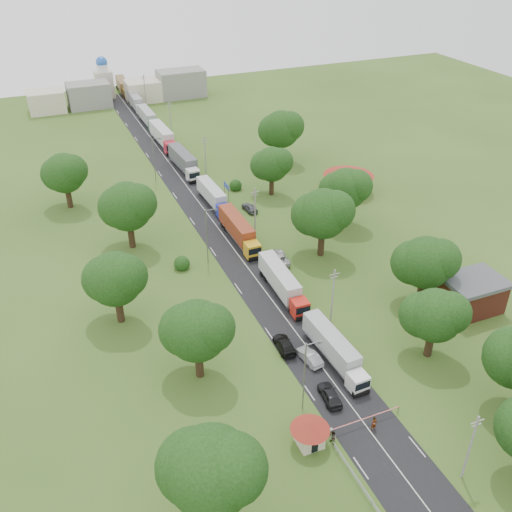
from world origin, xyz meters
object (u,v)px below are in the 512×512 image
guard_booth (310,430)px  pedestrian_near (374,424)px  truck_0 (334,349)px  boom_barrier (355,422)px  car_lane_front (330,395)px  info_sign (226,189)px  car_lane_mid (309,357)px

guard_booth → pedestrian_near: guard_booth is taller
guard_booth → truck_0: size_ratio=0.32×
boom_barrier → car_lane_front: 5.03m
truck_0 → guard_booth: bearing=-130.2°
info_sign → car_lane_mid: size_ratio=0.91×
car_lane_front → pedestrian_near: bearing=117.1°
boom_barrier → truck_0: 11.36m
guard_booth → info_sign: bearing=78.3°
truck_0 → boom_barrier: bearing=-107.0°
pedestrian_near → boom_barrier: bearing=143.6°
boom_barrier → car_lane_front: (-0.50, 5.00, -0.12)m
boom_barrier → guard_booth: size_ratio=2.10×
truck_0 → car_lane_front: 7.05m
guard_booth → pedestrian_near: (7.64, -1.08, -1.21)m
truck_0 → info_sign: bearing=86.2°
boom_barrier → info_sign: size_ratio=2.25×
truck_0 → pedestrian_near: 12.03m
boom_barrier → car_lane_mid: (0.36, 12.00, -0.15)m
boom_barrier → car_lane_mid: size_ratio=2.05×
car_lane_front → car_lane_mid: size_ratio=1.01×
pedestrian_near → guard_booth: bearing=166.6°
boom_barrier → car_lane_mid: car_lane_mid is taller
car_lane_front → guard_booth: bearing=49.5°
boom_barrier → car_lane_front: bearing=95.7°
guard_booth → car_lane_front: size_ratio=0.97×
info_sign → car_lane_front: bearing=-97.3°
info_sign → car_lane_front: info_sign is taller
truck_0 → car_lane_front: truck_0 is taller
car_lane_front → car_lane_mid: (0.86, 7.00, -0.03)m
car_lane_mid → info_sign: bearing=-105.3°
car_lane_mid → pedestrian_near: 13.16m
boom_barrier → truck_0: (3.30, 10.81, 1.11)m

